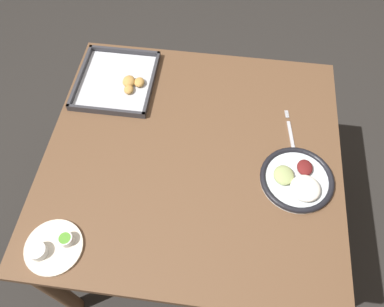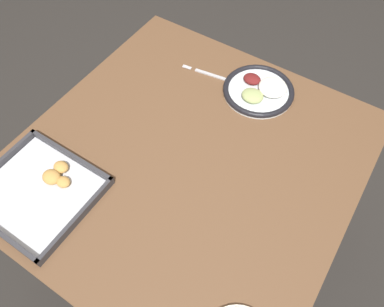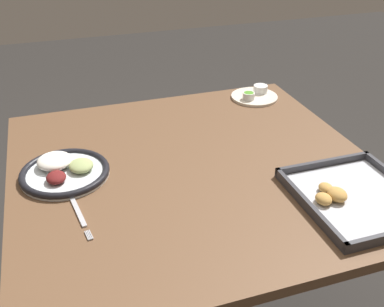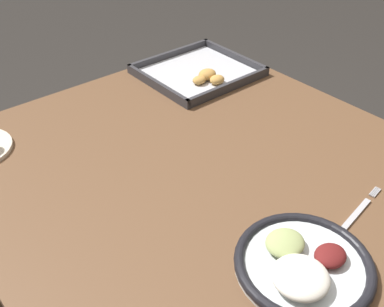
{
  "view_description": "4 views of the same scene",
  "coord_description": "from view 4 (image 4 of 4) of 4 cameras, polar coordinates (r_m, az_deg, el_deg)",
  "views": [
    {
      "loc": [
        -0.7,
        -0.09,
        1.86
      ],
      "look_at": [
        -0.02,
        0.0,
        0.74
      ],
      "focal_mm": 35.0,
      "sensor_mm": 36.0,
      "label": 1
    },
    {
      "loc": [
        -0.37,
        0.55,
        1.7
      ],
      "look_at": [
        -0.02,
        0.0,
        0.74
      ],
      "focal_mm": 35.0,
      "sensor_mm": 36.0,
      "label": 2
    },
    {
      "loc": [
        1.07,
        -0.36,
        1.42
      ],
      "look_at": [
        -0.02,
        0.0,
        0.74
      ],
      "focal_mm": 42.0,
      "sensor_mm": 36.0,
      "label": 3
    },
    {
      "loc": [
        -0.56,
        -0.65,
        1.36
      ],
      "look_at": [
        -0.02,
        0.0,
        0.74
      ],
      "focal_mm": 42.0,
      "sensor_mm": 36.0,
      "label": 4
    }
  ],
  "objects": [
    {
      "name": "dinner_plate",
      "position": [
        0.85,
        13.94,
        -13.52
      ],
      "size": [
        0.25,
        0.25,
        0.05
      ],
      "color": "silver",
      "rests_on": "dining_table"
    },
    {
      "name": "baking_tray",
      "position": [
        1.46,
        0.92,
        10.24
      ],
      "size": [
        0.34,
        0.31,
        0.04
      ],
      "color": "#333338",
      "rests_on": "dining_table"
    },
    {
      "name": "fork",
      "position": [
        0.99,
        19.8,
        -7.63
      ],
      "size": [
        0.22,
        0.05,
        0.0
      ],
      "rotation": [
        0.0,
        0.0,
        0.15
      ],
      "color": "#B2B2B7",
      "rests_on": "dining_table"
    },
    {
      "name": "dining_table",
      "position": [
        1.14,
        0.72,
        -4.81
      ],
      "size": [
        1.02,
        1.06,
        0.71
      ],
      "color": "brown",
      "rests_on": "ground_plane"
    }
  ]
}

